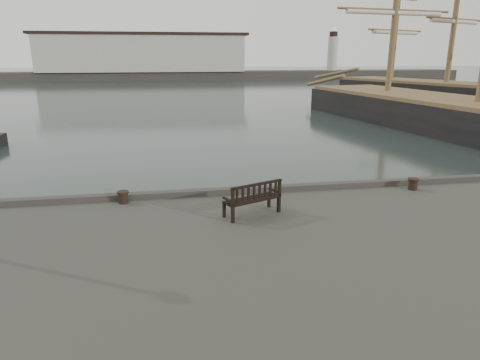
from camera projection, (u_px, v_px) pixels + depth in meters
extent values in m
plane|color=black|center=(273.00, 234.00, 14.45)|extent=(400.00, 400.00, 0.00)
cube|color=#383530|center=(179.00, 76.00, 101.14)|extent=(140.00, 8.00, 2.00)
cube|color=#A6A59A|center=(143.00, 54.00, 98.42)|extent=(46.00, 9.00, 8.00)
cube|color=black|center=(142.00, 34.00, 97.21)|extent=(48.00, 9.50, 0.60)
cylinder|color=#A6A59A|center=(332.00, 54.00, 105.92)|extent=(2.40, 2.40, 8.00)
sphere|color=silver|center=(334.00, 31.00, 104.39)|extent=(1.61, 1.61, 1.61)
cube|color=black|center=(252.00, 199.00, 11.72)|extent=(1.71, 1.13, 0.04)
cube|color=black|center=(257.00, 193.00, 11.46)|extent=(1.52, 0.68, 0.49)
cube|color=black|center=(252.00, 207.00, 11.79)|extent=(1.59, 1.02, 0.45)
cylinder|color=black|center=(123.00, 197.00, 12.71)|extent=(0.46, 0.46, 0.36)
cylinder|color=black|center=(413.00, 184.00, 13.98)|extent=(0.40, 0.40, 0.37)
cube|color=black|center=(474.00, 131.00, 31.70)|extent=(13.16, 37.85, 3.71)
cube|color=brown|center=(478.00, 104.00, 31.14)|extent=(12.68, 37.06, 0.30)
cube|color=black|center=(444.00, 102.00, 50.55)|extent=(16.22, 28.96, 4.10)
cube|color=brown|center=(446.00, 83.00, 49.93)|extent=(15.73, 28.32, 0.30)
cylinder|color=brown|center=(398.00, 8.00, 54.02)|extent=(0.57, 0.57, 18.04)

